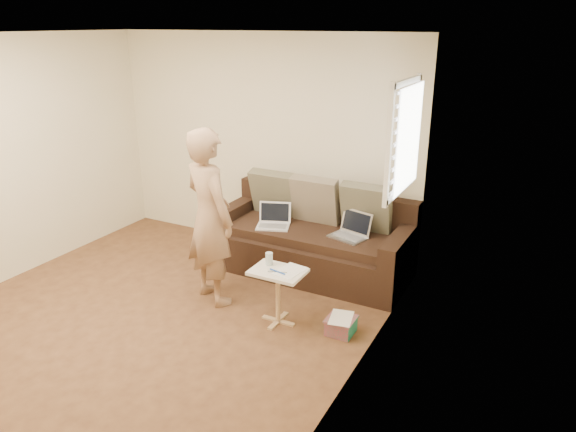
% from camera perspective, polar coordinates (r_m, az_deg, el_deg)
% --- Properties ---
extents(floor, '(4.50, 4.50, 0.00)m').
position_cam_1_polar(floor, '(5.29, -15.17, -11.27)').
color(floor, '#4C2E1C').
rests_on(floor, ground).
extents(ceiling, '(4.50, 4.50, 0.00)m').
position_cam_1_polar(ceiling, '(4.55, -18.29, 18.02)').
color(ceiling, white).
rests_on(ceiling, wall_back).
extents(wall_back, '(4.00, 0.00, 4.00)m').
position_cam_1_polar(wall_back, '(6.49, -2.82, 7.76)').
color(wall_back, beige).
rests_on(wall_back, ground).
extents(wall_right, '(0.00, 4.50, 4.50)m').
position_cam_1_polar(wall_right, '(3.71, 6.44, -2.05)').
color(wall_right, beige).
rests_on(wall_right, ground).
extents(window_blinds, '(0.12, 0.88, 1.08)m').
position_cam_1_polar(window_blinds, '(4.98, 12.47, 8.19)').
color(window_blinds, white).
rests_on(window_blinds, wall_right).
extents(sofa, '(2.20, 0.95, 0.85)m').
position_cam_1_polar(sofa, '(5.95, 2.53, -2.25)').
color(sofa, black).
rests_on(sofa, ground).
extents(pillow_left, '(0.55, 0.29, 0.57)m').
position_cam_1_polar(pillow_left, '(6.27, -1.55, 2.48)').
color(pillow_left, brown).
rests_on(pillow_left, sofa).
extents(pillow_mid, '(0.55, 0.27, 0.57)m').
position_cam_1_polar(pillow_mid, '(6.02, 2.97, 1.70)').
color(pillow_mid, '#726751').
rests_on(pillow_mid, sofa).
extents(pillow_right, '(0.55, 0.28, 0.57)m').
position_cam_1_polar(pillow_right, '(5.83, 8.41, 0.87)').
color(pillow_right, brown).
rests_on(pillow_right, sofa).
extents(laptop_silver, '(0.44, 0.37, 0.25)m').
position_cam_1_polar(laptop_silver, '(5.71, 6.42, -2.35)').
color(laptop_silver, '#B7BABC').
rests_on(laptop_silver, sofa).
extents(laptop_white, '(0.43, 0.37, 0.26)m').
position_cam_1_polar(laptop_white, '(5.96, -1.65, -1.23)').
color(laptop_white, white).
rests_on(laptop_white, sofa).
extents(person, '(0.77, 0.67, 1.79)m').
position_cam_1_polar(person, '(5.25, -8.44, -0.13)').
color(person, '#9D7755').
rests_on(person, ground).
extents(side_table, '(0.49, 0.35, 0.54)m').
position_cam_1_polar(side_table, '(5.03, -1.09, -8.66)').
color(side_table, silver).
rests_on(side_table, ground).
extents(drinking_glass, '(0.07, 0.07, 0.12)m').
position_cam_1_polar(drinking_glass, '(4.99, -2.04, -4.62)').
color(drinking_glass, silver).
rests_on(drinking_glass, side_table).
extents(scissors, '(0.20, 0.13, 0.02)m').
position_cam_1_polar(scissors, '(4.85, -1.14, -6.03)').
color(scissors, silver).
rests_on(scissors, side_table).
extents(paper_on_table, '(0.25, 0.33, 0.00)m').
position_cam_1_polar(paper_on_table, '(4.89, 0.21, -5.92)').
color(paper_on_table, white).
rests_on(paper_on_table, side_table).
extents(striped_box, '(0.26, 0.26, 0.16)m').
position_cam_1_polar(striped_box, '(4.98, 5.71, -11.63)').
color(striped_box, '#D62043').
rests_on(striped_box, ground).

